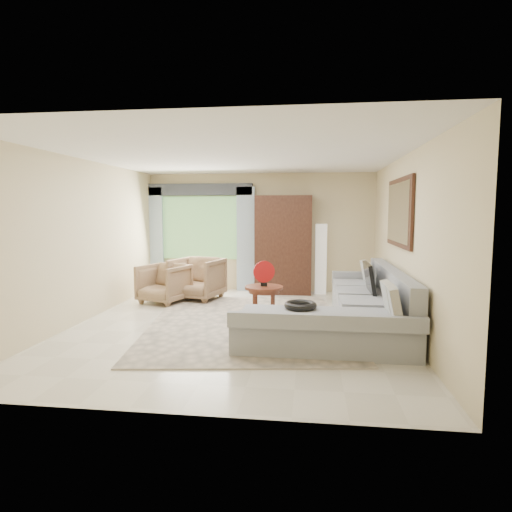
# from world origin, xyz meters

# --- Properties ---
(ground) EXTENTS (6.00, 6.00, 0.00)m
(ground) POSITION_xyz_m (0.00, 0.00, 0.00)
(ground) COLOR silver
(ground) RESTS_ON ground
(area_rug) EXTENTS (3.50, 4.36, 0.02)m
(area_rug) POSITION_xyz_m (0.14, 0.09, 0.01)
(area_rug) COLOR #C1AE98
(area_rug) RESTS_ON ground
(sectional_sofa) EXTENTS (2.30, 3.46, 0.90)m
(sectional_sofa) POSITION_xyz_m (1.78, -0.18, 0.28)
(sectional_sofa) COLOR gray
(sectional_sofa) RESTS_ON ground
(tv_screen) EXTENTS (0.14, 0.74, 0.48)m
(tv_screen) POSITION_xyz_m (2.05, 0.38, 0.72)
(tv_screen) COLOR black
(tv_screen) RESTS_ON sectional_sofa
(garden_hose) EXTENTS (0.43, 0.43, 0.09)m
(garden_hose) POSITION_xyz_m (1.00, -0.94, 0.55)
(garden_hose) COLOR black
(garden_hose) RESTS_ON sectional_sofa
(coffee_table) EXTENTS (0.60, 0.60, 0.60)m
(coffee_table) POSITION_xyz_m (0.41, 0.11, 0.32)
(coffee_table) COLOR #4D2314
(coffee_table) RESTS_ON ground
(red_disc) EXTENTS (0.33, 0.12, 0.34)m
(red_disc) POSITION_xyz_m (0.41, 0.11, 0.83)
(red_disc) COLOR #A81011
(red_disc) RESTS_ON coffee_table
(armchair_left) EXTENTS (1.03, 1.04, 0.75)m
(armchair_left) POSITION_xyz_m (-1.69, 1.42, 0.38)
(armchair_left) COLOR #8E704D
(armchair_left) RESTS_ON ground
(armchair_right) EXTENTS (1.10, 1.12, 0.84)m
(armchair_right) POSITION_xyz_m (-1.13, 1.81, 0.42)
(armchair_right) COLOR #947850
(armchair_right) RESTS_ON ground
(potted_plant) EXTENTS (0.62, 0.56, 0.60)m
(potted_plant) POSITION_xyz_m (-2.19, 2.70, 0.30)
(potted_plant) COLOR #999999
(potted_plant) RESTS_ON ground
(armoire) EXTENTS (1.20, 0.55, 2.10)m
(armoire) POSITION_xyz_m (0.55, 2.72, 1.05)
(armoire) COLOR black
(armoire) RESTS_ON ground
(floor_lamp) EXTENTS (0.24, 0.24, 1.50)m
(floor_lamp) POSITION_xyz_m (1.35, 2.78, 0.75)
(floor_lamp) COLOR silver
(floor_lamp) RESTS_ON ground
(window) EXTENTS (1.80, 0.04, 1.40)m
(window) POSITION_xyz_m (-1.35, 2.97, 1.40)
(window) COLOR #669E59
(window) RESTS_ON wall_back
(curtain_left) EXTENTS (0.40, 0.08, 2.30)m
(curtain_left) POSITION_xyz_m (-2.40, 2.88, 1.15)
(curtain_left) COLOR #9EB7CC
(curtain_left) RESTS_ON ground
(curtain_right) EXTENTS (0.40, 0.08, 2.30)m
(curtain_right) POSITION_xyz_m (-0.30, 2.88, 1.15)
(curtain_right) COLOR #9EB7CC
(curtain_right) RESTS_ON ground
(valance) EXTENTS (2.40, 0.12, 0.26)m
(valance) POSITION_xyz_m (-1.35, 2.90, 2.25)
(valance) COLOR #1E232D
(valance) RESTS_ON wall_back
(wall_mirror) EXTENTS (0.05, 1.70, 1.05)m
(wall_mirror) POSITION_xyz_m (2.46, 0.35, 1.75)
(wall_mirror) COLOR black
(wall_mirror) RESTS_ON wall_right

